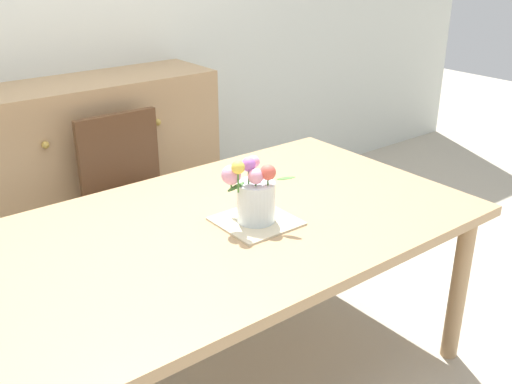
% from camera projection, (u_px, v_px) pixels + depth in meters
% --- Properties ---
extents(ground_plane, '(12.00, 12.00, 0.00)m').
position_uv_depth(ground_plane, '(231.00, 377.00, 2.44)').
color(ground_plane, '#B7AD99').
extents(dining_table, '(1.83, 1.09, 0.72)m').
position_uv_depth(dining_table, '(229.00, 239.00, 2.18)').
color(dining_table, tan).
rests_on(dining_table, ground_plane).
extents(chair_far, '(0.42, 0.42, 0.90)m').
position_uv_depth(chair_far, '(132.00, 193.00, 2.90)').
color(chair_far, brown).
rests_on(chair_far, ground_plane).
extents(dresser, '(1.40, 0.47, 1.00)m').
position_uv_depth(dresser, '(92.00, 172.00, 3.22)').
color(dresser, tan).
rests_on(dresser, ground_plane).
extents(placemat, '(0.26, 0.26, 0.01)m').
position_uv_depth(placemat, '(256.00, 221.00, 2.15)').
color(placemat, beige).
rests_on(placemat, dining_table).
extents(flower_vase, '(0.22, 0.26, 0.25)m').
position_uv_depth(flower_vase, '(254.00, 194.00, 2.10)').
color(flower_vase, silver).
rests_on(flower_vase, placemat).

